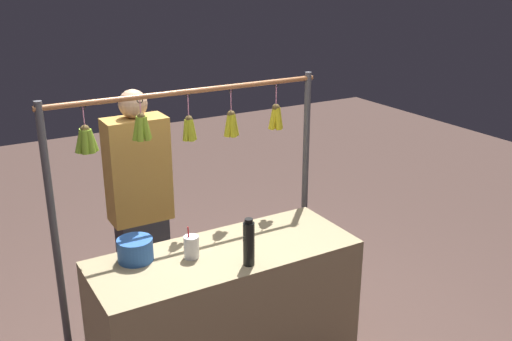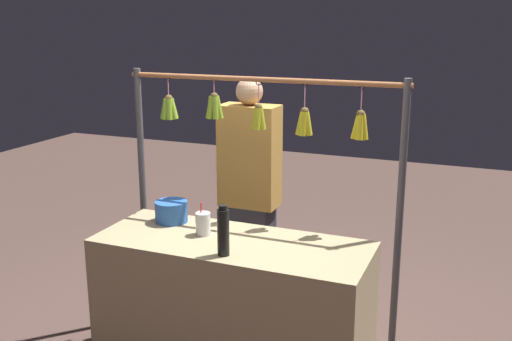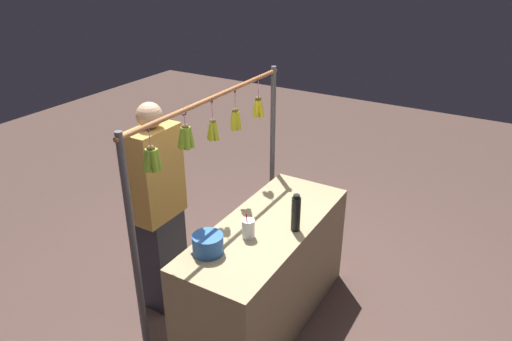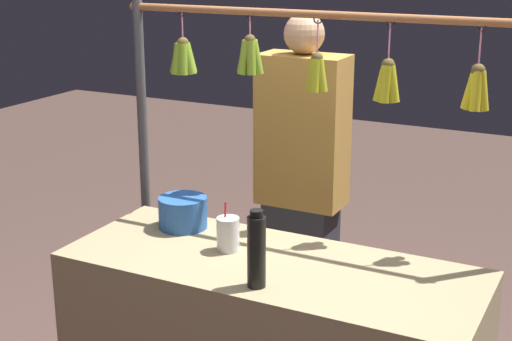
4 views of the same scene
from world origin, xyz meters
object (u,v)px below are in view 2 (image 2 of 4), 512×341
Objects in this scene: drink_cup at (203,224)px; water_bottle at (223,231)px; blue_bucket at (171,211)px; vendor_person at (250,201)px.

water_bottle is at bearing 135.77° from drink_cup.
blue_bucket is 0.70m from vendor_person.
drink_cup is (-0.29, 0.13, 0.00)m from blue_bucket.
water_bottle is 0.35m from drink_cup.
blue_bucket is 0.32m from drink_cup.
vendor_person is at bearing -74.84° from water_bottle.
water_bottle reaches higher than blue_bucket.
blue_bucket is at bearing -34.72° from water_bottle.
water_bottle is 1.06m from vendor_person.
vendor_person is at bearing -111.79° from blue_bucket.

